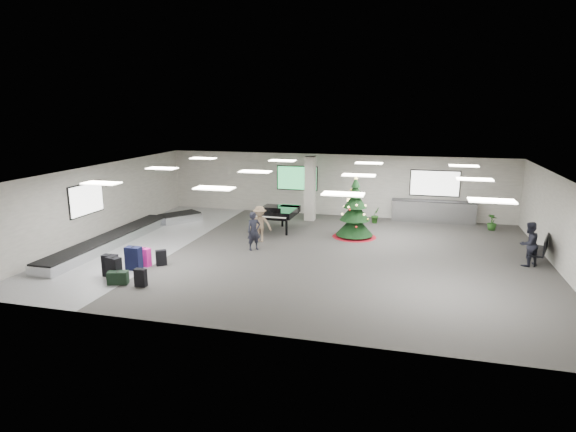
% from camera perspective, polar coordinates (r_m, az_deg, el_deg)
% --- Properties ---
extents(ground, '(18.00, 18.00, 0.00)m').
position_cam_1_polar(ground, '(18.88, 2.02, -4.41)').
color(ground, '#3C3936').
rests_on(ground, ground).
extents(room_envelope, '(18.02, 14.02, 3.21)m').
position_cam_1_polar(room_envelope, '(19.05, 1.40, 2.97)').
color(room_envelope, '#9D998F').
rests_on(room_envelope, ground).
extents(baggage_carousel, '(2.28, 9.71, 0.43)m').
position_cam_1_polar(baggage_carousel, '(21.77, -18.62, -2.17)').
color(baggage_carousel, silver).
rests_on(baggage_carousel, ground).
extents(service_counter, '(4.05, 0.65, 1.08)m').
position_cam_1_polar(service_counter, '(24.80, 16.83, 0.54)').
color(service_counter, silver).
rests_on(service_counter, ground).
extents(suitcase_0, '(0.55, 0.40, 0.80)m').
position_cam_1_polar(suitcase_0, '(16.92, -19.93, -5.89)').
color(suitcase_0, black).
rests_on(suitcase_0, ground).
extents(suitcase_1, '(0.38, 0.20, 0.60)m').
position_cam_1_polar(suitcase_1, '(16.10, -17.07, -7.00)').
color(suitcase_1, black).
rests_on(suitcase_1, ground).
extents(pink_suitcase, '(0.46, 0.31, 0.69)m').
position_cam_1_polar(pink_suitcase, '(18.02, -16.63, -4.70)').
color(pink_suitcase, '#F31F9C').
rests_on(pink_suitcase, ground).
extents(suitcase_3, '(0.43, 0.39, 0.58)m').
position_cam_1_polar(suitcase_3, '(17.97, -14.80, -4.80)').
color(suitcase_3, black).
rests_on(suitcase_3, ground).
extents(navy_suitcase, '(0.54, 0.32, 0.85)m').
position_cam_1_polar(navy_suitcase, '(17.71, -17.82, -4.81)').
color(navy_suitcase, black).
rests_on(navy_suitcase, ground).
extents(suitcase_5, '(0.50, 0.28, 0.77)m').
position_cam_1_polar(suitcase_5, '(17.33, -20.31, -5.53)').
color(suitcase_5, black).
rests_on(suitcase_5, ground).
extents(green_duffel, '(0.70, 0.49, 0.44)m').
position_cam_1_polar(green_duffel, '(16.56, -19.50, -6.91)').
color(green_duffel, black).
rests_on(green_duffel, ground).
extents(suitcase_8, '(0.40, 0.24, 0.61)m').
position_cam_1_polar(suitcase_8, '(18.50, -17.69, -4.45)').
color(suitcase_8, black).
rests_on(suitcase_8, ground).
extents(christmas_tree, '(1.93, 1.93, 2.75)m').
position_cam_1_polar(christmas_tree, '(21.17, 7.92, 0.01)').
color(christmas_tree, maroon).
rests_on(christmas_tree, ground).
extents(grand_piano, '(1.71, 2.15, 1.21)m').
position_cam_1_polar(grand_piano, '(22.05, -1.29, 0.44)').
color(grand_piano, black).
rests_on(grand_piano, ground).
extents(bench, '(0.99, 1.65, 0.99)m').
position_cam_1_polar(bench, '(19.86, 27.81, -3.38)').
color(bench, black).
rests_on(bench, ground).
extents(traveler_a, '(0.66, 0.65, 1.54)m').
position_cam_1_polar(traveler_a, '(19.14, -4.07, -1.79)').
color(traveler_a, black).
rests_on(traveler_a, ground).
extents(traveler_b, '(1.07, 0.72, 1.53)m').
position_cam_1_polar(traveler_b, '(20.30, -3.36, -0.94)').
color(traveler_b, '#836A51').
rests_on(traveler_b, ground).
extents(traveler_bench, '(1.00, 0.96, 1.62)m').
position_cam_1_polar(traveler_bench, '(19.21, 26.63, -2.99)').
color(traveler_bench, black).
rests_on(traveler_bench, ground).
extents(potted_plant_left, '(0.53, 0.56, 0.79)m').
position_cam_1_polar(potted_plant_left, '(23.98, 10.31, 0.11)').
color(potted_plant_left, '#173912').
rests_on(potted_plant_left, ground).
extents(potted_plant_right, '(0.60, 0.60, 0.76)m').
position_cam_1_polar(potted_plant_right, '(24.15, 23.03, -0.67)').
color(potted_plant_right, '#173912').
rests_on(potted_plant_right, ground).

